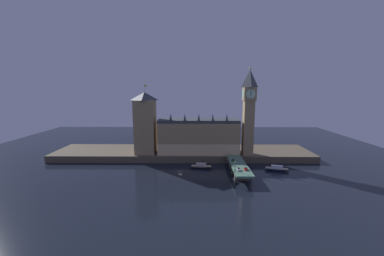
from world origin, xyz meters
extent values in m
plane|color=black|center=(0.00, 0.00, 0.00)|extent=(400.00, 400.00, 0.00)
cube|color=brown|center=(0.00, 39.00, 2.73)|extent=(220.00, 42.00, 5.45)
cube|color=#9E845B|center=(13.52, 30.25, 18.39)|extent=(66.34, 19.50, 25.87)
cube|color=beige|center=(13.52, 20.38, 10.11)|extent=(66.34, 0.20, 9.31)
cube|color=#383D42|center=(13.52, 30.25, 32.52)|extent=(66.34, 17.94, 2.40)
cone|color=#383D42|center=(-8.60, 21.96, 36.57)|extent=(2.40, 2.40, 5.69)
cone|color=#383D42|center=(2.46, 21.96, 36.57)|extent=(2.40, 2.40, 5.69)
cone|color=#383D42|center=(13.52, 21.96, 36.57)|extent=(2.40, 2.40, 5.69)
cone|color=#383D42|center=(24.57, 21.96, 36.57)|extent=(2.40, 2.40, 5.69)
cone|color=#383D42|center=(35.63, 21.96, 36.57)|extent=(2.40, 2.40, 5.69)
cube|color=#9E845B|center=(53.47, 25.54, 27.49)|extent=(8.07, 8.07, 44.08)
cube|color=#9E845B|center=(53.47, 25.54, 54.76)|extent=(9.53, 9.53, 10.44)
cylinder|color=#B7E5B7|center=(53.47, 20.65, 54.76)|extent=(7.06, 0.25, 7.06)
cylinder|color=#B7E5B7|center=(53.47, 30.43, 54.76)|extent=(7.06, 0.25, 7.06)
cylinder|color=#B7E5B7|center=(58.36, 25.54, 54.76)|extent=(0.25, 7.06, 7.06)
cylinder|color=#B7E5B7|center=(48.58, 25.54, 54.76)|extent=(0.25, 7.06, 7.06)
cube|color=black|center=(53.47, 20.46, 55.29)|extent=(0.36, 0.10, 5.30)
pyramid|color=#383D42|center=(53.47, 25.54, 66.65)|extent=(9.53, 9.53, 13.34)
sphere|color=gold|center=(53.47, 25.54, 74.12)|extent=(1.60, 1.60, 1.60)
cube|color=#9E845B|center=(-30.52, 29.62, 27.49)|extent=(16.23, 16.23, 44.07)
pyramid|color=#383D42|center=(-30.52, 29.62, 52.74)|extent=(16.56, 16.56, 6.43)
cylinder|color=#99999E|center=(-30.52, 29.62, 58.96)|extent=(0.24, 0.24, 6.00)
cube|color=gold|center=(-29.42, 29.62, 61.06)|extent=(2.00, 0.08, 1.20)
cube|color=#4C7560|center=(40.95, -5.00, 6.09)|extent=(11.06, 46.00, 1.40)
cube|color=brown|center=(40.95, -16.50, 2.69)|extent=(9.40, 3.20, 5.39)
cube|color=brown|center=(40.95, -5.00, 2.69)|extent=(9.40, 3.20, 5.39)
cube|color=brown|center=(40.95, 6.50, 2.69)|extent=(9.40, 3.20, 5.39)
cube|color=#235633|center=(38.52, 2.72, 7.35)|extent=(1.73, 4.14, 0.77)
cube|color=black|center=(38.52, 2.72, 7.96)|extent=(1.42, 1.86, 0.45)
cylinder|color=black|center=(37.70, 4.00, 7.11)|extent=(0.22, 0.64, 0.64)
cylinder|color=black|center=(39.34, 4.00, 7.11)|extent=(0.22, 0.64, 0.64)
cylinder|color=black|center=(37.70, 1.43, 7.11)|extent=(0.22, 0.64, 0.64)
cylinder|color=black|center=(39.34, 1.43, 7.11)|extent=(0.22, 0.64, 0.64)
cube|color=silver|center=(38.52, -17.39, 7.45)|extent=(1.73, 3.99, 0.97)
cube|color=black|center=(38.52, -17.39, 8.16)|extent=(1.42, 1.79, 0.45)
cylinder|color=black|center=(37.69, -16.15, 7.11)|extent=(0.22, 0.64, 0.64)
cylinder|color=black|center=(39.34, -16.15, 7.11)|extent=(0.22, 0.64, 0.64)
cylinder|color=black|center=(37.69, -18.62, 7.11)|extent=(0.22, 0.64, 0.64)
cylinder|color=black|center=(39.34, -18.62, 7.11)|extent=(0.22, 0.64, 0.64)
cube|color=red|center=(43.38, -16.41, 7.41)|extent=(1.94, 4.03, 0.89)
cube|color=black|center=(43.38, -16.41, 8.08)|extent=(1.59, 1.81, 0.45)
cylinder|color=black|center=(44.30, -17.66, 7.11)|extent=(0.22, 0.64, 0.64)
cylinder|color=black|center=(42.46, -17.66, 7.11)|extent=(0.22, 0.64, 0.64)
cylinder|color=black|center=(44.30, -15.16, 7.11)|extent=(0.22, 0.64, 0.64)
cylinder|color=black|center=(42.46, -15.16, 7.11)|extent=(0.22, 0.64, 0.64)
cylinder|color=black|center=(36.08, -19.41, 7.20)|extent=(0.28, 0.28, 0.82)
cylinder|color=navy|center=(36.08, -19.41, 7.95)|extent=(0.38, 0.38, 0.68)
sphere|color=tan|center=(36.08, -19.41, 8.40)|extent=(0.22, 0.22, 0.22)
cylinder|color=black|center=(45.81, -3.05, 7.22)|extent=(0.28, 0.28, 0.87)
cylinder|color=#47384C|center=(45.81, -3.05, 8.02)|extent=(0.38, 0.38, 0.72)
sphere|color=tan|center=(45.81, -3.05, 8.49)|extent=(0.23, 0.23, 0.23)
cylinder|color=#2D3333|center=(35.68, -19.72, 7.04)|extent=(0.56, 0.56, 0.50)
cylinder|color=#2D3333|center=(35.68, -19.72, 10.04)|extent=(0.18, 0.18, 5.50)
sphere|color=#F9E5A3|center=(35.68, -19.72, 13.34)|extent=(0.60, 0.60, 0.60)
sphere|color=#F9E5A3|center=(35.23, -19.72, 12.99)|extent=(0.44, 0.44, 0.44)
sphere|color=#F9E5A3|center=(36.13, -19.72, 12.99)|extent=(0.44, 0.44, 0.44)
cylinder|color=#2D3333|center=(35.68, 9.72, 7.04)|extent=(0.56, 0.56, 0.50)
cylinder|color=#2D3333|center=(35.68, 9.72, 10.15)|extent=(0.18, 0.18, 5.72)
sphere|color=#F9E5A3|center=(35.68, 9.72, 13.56)|extent=(0.60, 0.60, 0.60)
sphere|color=#F9E5A3|center=(35.23, 9.72, 13.21)|extent=(0.44, 0.44, 0.44)
sphere|color=#F9E5A3|center=(36.13, 9.72, 13.21)|extent=(0.44, 0.44, 0.44)
ellipsoid|color=#28282D|center=(15.19, 6.09, 0.98)|extent=(17.02, 6.29, 1.95)
cube|color=tan|center=(15.19, 6.09, 1.86)|extent=(14.94, 5.18, 0.24)
cube|color=#B7B2A8|center=(15.19, 6.09, 2.96)|extent=(7.75, 3.56, 1.95)
ellipsoid|color=#1E2842|center=(69.79, 1.12, 0.99)|extent=(18.05, 8.72, 1.98)
cube|color=tan|center=(69.79, 1.12, 1.89)|extent=(15.79, 7.34, 0.24)
cube|color=silver|center=(69.79, 1.12, 3.00)|extent=(8.31, 4.65, 1.98)
camera|label=1|loc=(10.00, -162.14, 58.35)|focal=22.00mm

